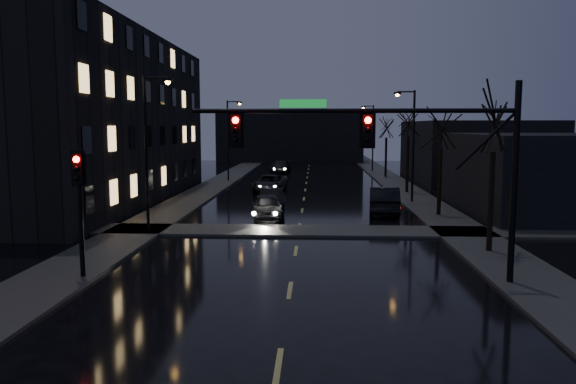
# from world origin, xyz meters

# --- Properties ---
(sidewalk_left) EXTENTS (3.00, 140.00, 0.12)m
(sidewalk_left) POSITION_xyz_m (-8.50, 35.00, 0.06)
(sidewalk_left) COLOR #2D2D2B
(sidewalk_left) RESTS_ON ground
(sidewalk_right) EXTENTS (3.00, 140.00, 0.12)m
(sidewalk_right) POSITION_xyz_m (8.50, 35.00, 0.06)
(sidewalk_right) COLOR #2D2D2B
(sidewalk_right) RESTS_ON ground
(sidewalk_cross) EXTENTS (40.00, 3.00, 0.12)m
(sidewalk_cross) POSITION_xyz_m (0.00, 18.50, 0.06)
(sidewalk_cross) COLOR #2D2D2B
(sidewalk_cross) RESTS_ON ground
(apartment_block) EXTENTS (12.00, 30.00, 12.00)m
(apartment_block) POSITION_xyz_m (-16.50, 30.00, 6.00)
(apartment_block) COLOR black
(apartment_block) RESTS_ON ground
(commercial_right_near) EXTENTS (10.00, 14.00, 5.00)m
(commercial_right_near) POSITION_xyz_m (15.50, 26.00, 2.50)
(commercial_right_near) COLOR black
(commercial_right_near) RESTS_ON ground
(commercial_right_far) EXTENTS (12.00, 18.00, 6.00)m
(commercial_right_far) POSITION_xyz_m (17.00, 48.00, 3.00)
(commercial_right_far) COLOR black
(commercial_right_far) RESTS_ON ground
(far_block) EXTENTS (22.00, 10.00, 8.00)m
(far_block) POSITION_xyz_m (-3.00, 78.00, 4.00)
(far_block) COLOR black
(far_block) RESTS_ON ground
(signal_mast) EXTENTS (11.11, 0.41, 7.00)m
(signal_mast) POSITION_xyz_m (3.85, 9.00, 4.87)
(signal_mast) COLOR black
(signal_mast) RESTS_ON ground
(signal_pole_left) EXTENTS (0.35, 0.41, 4.53)m
(signal_pole_left) POSITION_xyz_m (-7.50, 8.99, 3.01)
(signal_pole_left) COLOR black
(signal_pole_left) RESTS_ON ground
(tree_near) EXTENTS (3.52, 3.52, 8.08)m
(tree_near) POSITION_xyz_m (8.40, 14.00, 6.22)
(tree_near) COLOR black
(tree_near) RESTS_ON ground
(tree_mid_a) EXTENTS (3.30, 3.30, 7.58)m
(tree_mid_a) POSITION_xyz_m (8.40, 24.00, 5.83)
(tree_mid_a) COLOR black
(tree_mid_a) RESTS_ON ground
(tree_mid_b) EXTENTS (3.74, 3.74, 8.59)m
(tree_mid_b) POSITION_xyz_m (8.40, 36.00, 6.61)
(tree_mid_b) COLOR black
(tree_mid_b) RESTS_ON ground
(tree_far) EXTENTS (3.43, 3.43, 7.88)m
(tree_far) POSITION_xyz_m (8.40, 50.00, 6.06)
(tree_far) COLOR black
(tree_far) RESTS_ON ground
(streetlight_l_near) EXTENTS (1.53, 0.28, 8.00)m
(streetlight_l_near) POSITION_xyz_m (-7.58, 18.00, 4.77)
(streetlight_l_near) COLOR black
(streetlight_l_near) RESTS_ON ground
(streetlight_l_far) EXTENTS (1.53, 0.28, 8.00)m
(streetlight_l_far) POSITION_xyz_m (-7.58, 45.00, 4.77)
(streetlight_l_far) COLOR black
(streetlight_l_far) RESTS_ON ground
(streetlight_r_mid) EXTENTS (1.53, 0.28, 8.00)m
(streetlight_r_mid) POSITION_xyz_m (7.58, 30.00, 4.77)
(streetlight_r_mid) COLOR black
(streetlight_r_mid) RESTS_ON ground
(streetlight_r_far) EXTENTS (1.53, 0.28, 8.00)m
(streetlight_r_far) POSITION_xyz_m (7.58, 58.00, 4.77)
(streetlight_r_far) COLOR black
(streetlight_r_far) RESTS_ON ground
(oncoming_car_a) EXTENTS (2.19, 4.44, 1.46)m
(oncoming_car_a) POSITION_xyz_m (-1.97, 22.72, 0.73)
(oncoming_car_a) COLOR black
(oncoming_car_a) RESTS_ON ground
(oncoming_car_b) EXTENTS (1.97, 4.50, 1.44)m
(oncoming_car_b) POSITION_xyz_m (-1.99, 25.71, 0.72)
(oncoming_car_b) COLOR black
(oncoming_car_b) RESTS_ON ground
(oncoming_car_c) EXTENTS (2.79, 5.31, 1.43)m
(oncoming_car_c) POSITION_xyz_m (-2.97, 36.50, 0.71)
(oncoming_car_c) COLOR black
(oncoming_car_c) RESTS_ON ground
(oncoming_car_d) EXTENTS (2.41, 5.17, 1.46)m
(oncoming_car_d) POSITION_xyz_m (-3.21, 55.58, 0.73)
(oncoming_car_d) COLOR black
(oncoming_car_d) RESTS_ON ground
(lead_car) EXTENTS (2.32, 5.35, 1.71)m
(lead_car) POSITION_xyz_m (5.19, 24.87, 0.86)
(lead_car) COLOR black
(lead_car) RESTS_ON ground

